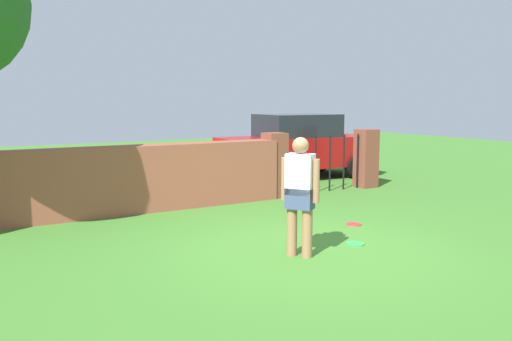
% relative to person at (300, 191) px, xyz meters
% --- Properties ---
extents(ground_plane, '(40.00, 40.00, 0.00)m').
position_rel_person_xyz_m(ground_plane, '(0.28, 0.21, -0.90)').
color(ground_plane, '#3D7528').
extents(brick_wall, '(6.28, 0.50, 1.26)m').
position_rel_person_xyz_m(brick_wall, '(-1.22, 3.85, -0.27)').
color(brick_wall, brown).
rests_on(brick_wall, ground).
extents(person, '(0.39, 0.46, 1.62)m').
position_rel_person_xyz_m(person, '(0.00, 0.00, 0.00)').
color(person, '#9E704C').
rests_on(person, ground).
extents(fence_gate, '(3.05, 0.44, 1.40)m').
position_rel_person_xyz_m(fence_gate, '(3.32, 3.85, -0.20)').
color(fence_gate, brown).
rests_on(fence_gate, ground).
extents(car, '(4.26, 2.04, 1.72)m').
position_rel_person_xyz_m(car, '(4.03, 5.92, -0.04)').
color(car, '#A51111').
rests_on(car, ground).
extents(frisbee_red, '(0.27, 0.27, 0.02)m').
position_rel_person_xyz_m(frisbee_red, '(1.82, 1.01, -0.89)').
color(frisbee_red, red).
rests_on(frisbee_red, ground).
extents(frisbee_green, '(0.27, 0.27, 0.02)m').
position_rel_person_xyz_m(frisbee_green, '(1.04, 0.07, -0.89)').
color(frisbee_green, green).
rests_on(frisbee_green, ground).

